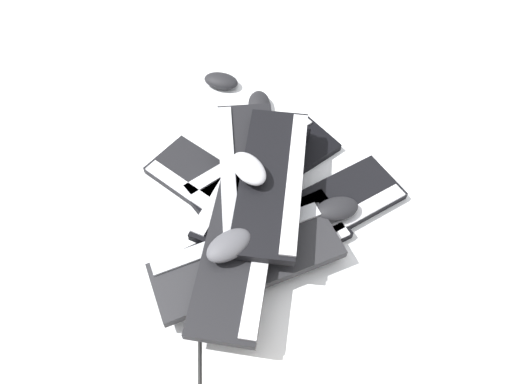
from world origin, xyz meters
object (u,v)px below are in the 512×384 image
object	(u,v)px
mouse_0	(221,81)
keyboard_0	(222,194)
keyboard_8	(273,179)
keyboard_2	(322,212)
keyboard_7	(239,247)
keyboard_6	(247,259)
keyboard_5	(248,169)
mouse_1	(248,163)
keyboard_4	(253,179)
mouse_3	(229,245)
keyboard_3	(263,168)
mouse_5	(337,210)
keyboard_1	(260,248)
mouse_2	(249,169)
mouse_4	(259,104)

from	to	relation	value
mouse_0	keyboard_0	bearing A→B (deg)	110.66
keyboard_8	keyboard_2	bearing A→B (deg)	159.54
keyboard_7	keyboard_6	bearing A→B (deg)	132.67
keyboard_5	keyboard_8	xyz separation A→B (m)	(-0.06, 0.06, 0.03)
keyboard_0	mouse_1	bearing A→B (deg)	-134.63
keyboard_4	mouse_1	distance (m)	0.05
mouse_3	keyboard_8	bearing A→B (deg)	25.05
keyboard_5	mouse_1	bearing A→B (deg)	-89.11
keyboard_3	mouse_5	distance (m)	0.24
keyboard_3	keyboard_4	xyz separation A→B (m)	(0.03, 0.06, 0.03)
keyboard_1	keyboard_8	size ratio (longest dim) A/B	1.01
mouse_2	mouse_5	bearing A→B (deg)	-139.98
keyboard_1	keyboard_3	xyz separation A→B (m)	(-0.03, -0.25, 0.00)
keyboard_4	keyboard_5	size ratio (longest dim) A/B	1.04
keyboard_8	mouse_0	distance (m)	0.48
keyboard_0	keyboard_2	xyz separation A→B (m)	(-0.25, 0.07, 0.00)
keyboard_2	mouse_4	size ratio (longest dim) A/B	4.19
keyboard_0	keyboard_1	distance (m)	0.19
keyboard_8	keyboard_7	bearing A→B (deg)	61.25
keyboard_7	mouse_0	bearing A→B (deg)	-87.30
mouse_1	mouse_5	bearing A→B (deg)	-9.34
keyboard_4	mouse_0	bearing A→B (deg)	-79.69
mouse_4	mouse_1	bearing A→B (deg)	170.56
mouse_3	mouse_5	world-z (taller)	mouse_3
keyboard_4	mouse_4	world-z (taller)	keyboard_4
keyboard_2	mouse_0	bearing A→B (deg)	-64.15
mouse_3	mouse_5	bearing A→B (deg)	-9.70
keyboard_6	mouse_3	xyz separation A→B (m)	(0.04, -0.00, 0.07)
keyboard_3	mouse_3	xyz separation A→B (m)	(0.10, 0.28, 0.10)
keyboard_7	keyboard_1	bearing A→B (deg)	-153.89
keyboard_3	keyboard_7	xyz separation A→B (m)	(0.08, 0.27, 0.06)
keyboard_3	keyboard_8	world-z (taller)	keyboard_8
keyboard_2	keyboard_1	bearing A→B (deg)	29.17
keyboard_1	keyboard_4	distance (m)	0.19
mouse_0	mouse_4	world-z (taller)	same
keyboard_8	keyboard_4	bearing A→B (deg)	-46.90
keyboard_6	mouse_1	bearing A→B (deg)	-93.71
keyboard_7	keyboard_8	world-z (taller)	keyboard_8
keyboard_0	keyboard_7	distance (m)	0.20
keyboard_7	keyboard_4	bearing A→B (deg)	-102.12
keyboard_1	mouse_0	world-z (taller)	mouse_0
keyboard_5	mouse_2	distance (m)	0.08
keyboard_7	keyboard_0	bearing A→B (deg)	-78.82
keyboard_3	mouse_1	size ratio (longest dim) A/B	4.08
keyboard_4	keyboard_7	bearing A→B (deg)	77.88
keyboard_2	keyboard_3	size ratio (longest dim) A/B	1.03
keyboard_0	keyboard_1	world-z (taller)	same
keyboard_5	mouse_4	distance (m)	0.30
keyboard_2	keyboard_8	bearing A→B (deg)	-20.46
keyboard_6	mouse_1	xyz separation A→B (m)	(-0.02, -0.28, 0.01)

